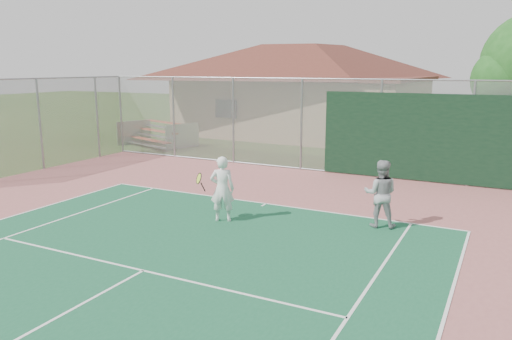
% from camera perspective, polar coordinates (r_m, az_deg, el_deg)
% --- Properties ---
extents(back_fence, '(20.08, 0.11, 3.53)m').
position_cam_1_polar(back_fence, '(18.30, 14.26, 4.26)').
color(back_fence, gray).
rests_on(back_fence, ground).
extents(side_fence_left, '(0.08, 9.00, 3.50)m').
position_cam_1_polar(side_fence_left, '(20.98, -23.45, 4.79)').
color(side_fence_left, gray).
rests_on(side_fence_left, ground).
extents(clubhouse, '(14.62, 10.08, 6.15)m').
position_cam_1_polar(clubhouse, '(29.65, 5.43, 10.10)').
color(clubhouse, tan).
rests_on(clubhouse, ground).
extents(bleachers, '(3.74, 2.80, 1.19)m').
position_cam_1_polar(bleachers, '(25.69, -11.24, 4.12)').
color(bleachers, '#AE4528').
rests_on(bleachers, ground).
extents(player_white_front, '(1.08, 0.81, 1.70)m').
position_cam_1_polar(player_white_front, '(12.78, -3.92, -2.23)').
color(player_white_front, white).
rests_on(player_white_front, ground).
extents(player_grey_back, '(0.93, 0.79, 1.69)m').
position_cam_1_polar(player_grey_back, '(12.68, 14.04, -2.72)').
color(player_grey_back, '#96999B').
rests_on(player_grey_back, ground).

